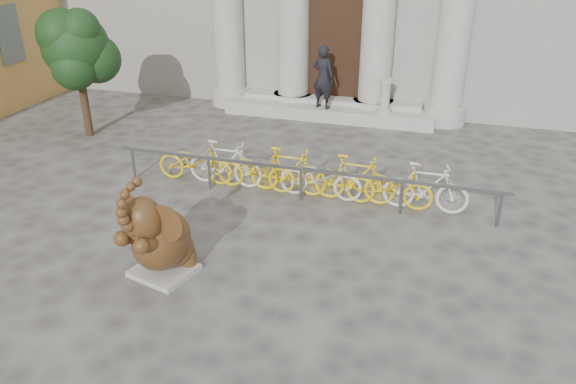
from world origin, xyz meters
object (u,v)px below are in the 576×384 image
(elephant_statue, at_px, (159,238))
(pedestrian, at_px, (323,77))
(bike_rack, at_px, (303,173))
(tree, at_px, (77,49))

(elephant_statue, distance_m, pedestrian, 8.31)
(bike_rack, bearing_deg, pedestrian, 98.88)
(tree, bearing_deg, bike_rack, -16.12)
(tree, relative_size, pedestrian, 1.87)
(bike_rack, relative_size, tree, 2.44)
(elephant_statue, xyz_separation_m, bike_rack, (1.42, 3.43, -0.16))
(bike_rack, height_order, pedestrian, pedestrian)
(bike_rack, height_order, tree, tree)
(bike_rack, xyz_separation_m, pedestrian, (-0.76, 4.84, 0.74))
(bike_rack, relative_size, pedestrian, 4.56)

